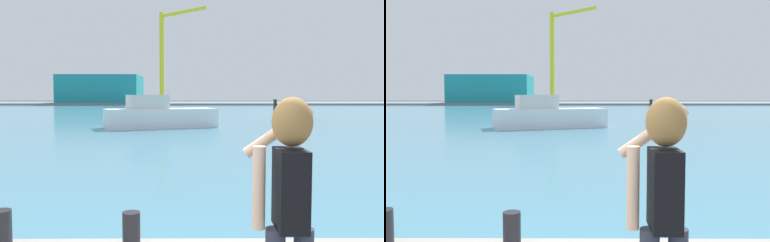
{
  "view_description": "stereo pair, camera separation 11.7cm",
  "coord_description": "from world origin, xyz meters",
  "views": [
    {
      "loc": [
        0.43,
        -2.82,
        2.22
      ],
      "look_at": [
        0.49,
        6.85,
        1.59
      ],
      "focal_mm": 37.68,
      "sensor_mm": 36.0,
      "label": 1
    },
    {
      "loc": [
        0.55,
        -2.82,
        2.22
      ],
      "look_at": [
        0.49,
        6.85,
        1.59
      ],
      "focal_mm": 37.68,
      "sensor_mm": 36.0,
      "label": 2
    }
  ],
  "objects": [
    {
      "name": "boat_moored",
      "position": [
        -1.62,
        24.09,
        0.83
      ],
      "size": [
        7.75,
        4.71,
        2.2
      ],
      "rotation": [
        0.0,
        0.0,
        0.33
      ],
      "color": "white",
      "rests_on": "harbor_water"
    },
    {
      "name": "person_photographer",
      "position": [
        1.12,
        -0.06,
        1.53
      ],
      "size": [
        0.52,
        0.55,
        1.74
      ],
      "rotation": [
        0.0,
        0.0,
        1.55
      ],
      "color": "#2D3342",
      "rests_on": "quay_promenade"
    },
    {
      "name": "far_shore_dock",
      "position": [
        0.0,
        92.0,
        0.22
      ],
      "size": [
        140.0,
        20.0,
        0.43
      ],
      "primitive_type": "cube",
      "color": "gray",
      "rests_on": "ground_plane"
    },
    {
      "name": "ground_plane",
      "position": [
        0.0,
        50.0,
        0.0
      ],
      "size": [
        220.0,
        220.0,
        0.0
      ],
      "primitive_type": "plane",
      "color": "#334751"
    },
    {
      "name": "warehouse_left",
      "position": [
        -19.69,
        89.89,
        3.53
      ],
      "size": [
        17.63,
        13.48,
        6.2
      ],
      "primitive_type": "cube",
      "color": "teal",
      "rests_on": "far_shore_dock"
    },
    {
      "name": "harbor_water",
      "position": [
        0.0,
        52.0,
        0.01
      ],
      "size": [
        140.0,
        100.0,
        0.02
      ],
      "primitive_type": "cube",
      "color": "teal",
      "rests_on": "ground_plane"
    },
    {
      "name": "harbor_bollard",
      "position": [
        -0.22,
        1.63,
        0.68
      ],
      "size": [
        0.2,
        0.2,
        0.44
      ],
      "primitive_type": "cylinder",
      "color": "black",
      "rests_on": "quay_promenade"
    },
    {
      "name": "port_crane",
      "position": [
        -4.45,
        83.59,
        12.26
      ],
      "size": [
        9.74,
        9.18,
        19.43
      ],
      "color": "yellow",
      "rests_on": "far_shore_dock"
    }
  ]
}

